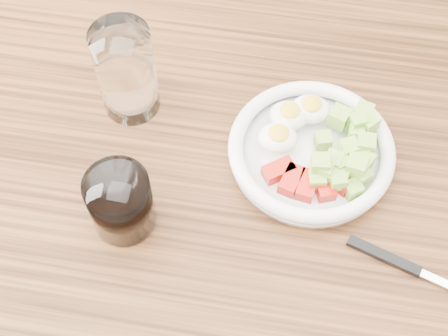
# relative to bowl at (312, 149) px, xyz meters

# --- Properties ---
(dining_table) EXTENTS (1.50, 0.90, 0.77)m
(dining_table) POSITION_rel_bowl_xyz_m (-0.09, -0.06, -0.12)
(dining_table) COLOR brown
(dining_table) RESTS_ON ground
(bowl) EXTENTS (0.20, 0.20, 0.05)m
(bowl) POSITION_rel_bowl_xyz_m (0.00, 0.00, 0.00)
(bowl) COLOR white
(bowl) RESTS_ON dining_table
(fork) EXTENTS (0.17, 0.07, 0.01)m
(fork) POSITION_rel_bowl_xyz_m (0.12, -0.13, -0.01)
(fork) COLOR black
(fork) RESTS_ON dining_table
(water_glass) EXTENTS (0.07, 0.07, 0.13)m
(water_glass) POSITION_rel_bowl_xyz_m (-0.24, 0.04, 0.05)
(water_glass) COLOR white
(water_glass) RESTS_ON dining_table
(coffee_glass) EXTENTS (0.07, 0.07, 0.08)m
(coffee_glass) POSITION_rel_bowl_xyz_m (-0.20, -0.12, 0.02)
(coffee_glass) COLOR white
(coffee_glass) RESTS_ON dining_table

